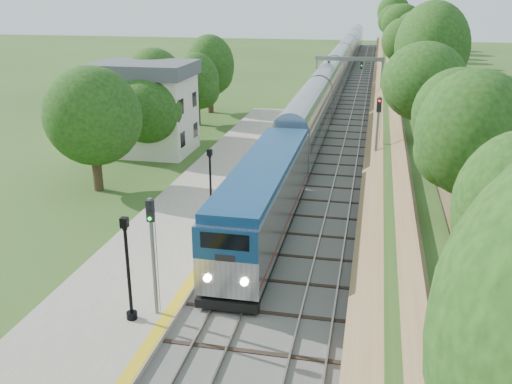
% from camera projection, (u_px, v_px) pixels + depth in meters
% --- Properties ---
extents(ground, '(320.00, 320.00, 0.00)m').
position_uv_depth(ground, '(195.00, 380.00, 21.35)').
color(ground, '#2D4C19').
rests_on(ground, ground).
extents(trackbed, '(9.50, 170.00, 0.28)m').
position_uv_depth(trackbed, '(345.00, 99.00, 76.31)').
color(trackbed, '#4C4944').
rests_on(trackbed, ground).
extents(platform, '(6.40, 68.00, 0.38)m').
position_uv_depth(platform, '(193.00, 212.00, 37.05)').
color(platform, gray).
rests_on(platform, ground).
extents(yellow_stripe, '(0.55, 68.00, 0.01)m').
position_uv_depth(yellow_stripe, '(236.00, 213.00, 36.44)').
color(yellow_stripe, gold).
rests_on(yellow_stripe, platform).
extents(embankment, '(10.64, 170.00, 11.70)m').
position_uv_depth(embankment, '(411.00, 87.00, 74.07)').
color(embankment, brown).
rests_on(embankment, ground).
extents(station_building, '(8.60, 6.60, 8.00)m').
position_uv_depth(station_building, '(145.00, 107.00, 50.38)').
color(station_building, beige).
rests_on(station_building, ground).
extents(signal_gantry, '(8.40, 0.38, 6.20)m').
position_uv_depth(signal_gantry, '(349.00, 68.00, 70.01)').
color(signal_gantry, slate).
rests_on(signal_gantry, ground).
extents(trees_behind_platform, '(7.82, 53.32, 7.21)m').
position_uv_depth(trees_behind_platform, '(132.00, 127.00, 41.07)').
color(trees_behind_platform, '#332316').
rests_on(trees_behind_platform, ground).
extents(train, '(2.97, 139.59, 4.37)m').
position_uv_depth(train, '(338.00, 70.00, 88.24)').
color(train, black).
rests_on(train, trackbed).
extents(lamppost_mid, '(0.47, 0.47, 4.71)m').
position_uv_depth(lamppost_mid, '(129.00, 275.00, 23.98)').
color(lamppost_mid, black).
rests_on(lamppost_mid, platform).
extents(lamppost_far, '(0.43, 0.43, 4.39)m').
position_uv_depth(lamppost_far, '(211.00, 187.00, 35.12)').
color(lamppost_far, black).
rests_on(lamppost_far, platform).
extents(signal_platform, '(0.32, 0.25, 5.38)m').
position_uv_depth(signal_platform, '(153.00, 244.00, 24.01)').
color(signal_platform, slate).
rests_on(signal_platform, platform).
extents(signal_farside, '(0.35, 0.28, 6.42)m').
position_uv_depth(signal_farside, '(377.00, 130.00, 42.17)').
color(signal_farside, slate).
rests_on(signal_farside, ground).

